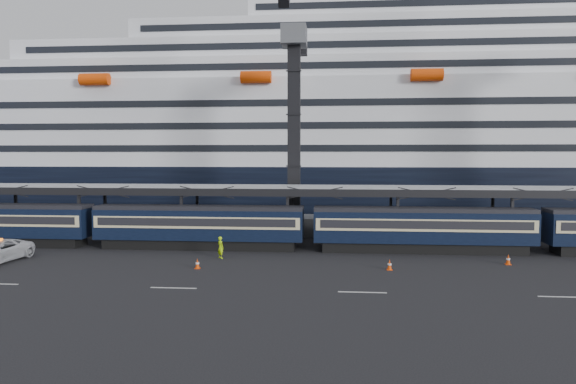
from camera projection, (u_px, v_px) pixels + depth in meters
The scene contains 9 objects.
ground at pixel (568, 282), 34.55m from camera, with size 260.00×260.00×0.00m, color black.
train at pixel (461, 228), 44.74m from camera, with size 133.05×3.00×4.05m.
canopy at pixel (502, 190), 48.09m from camera, with size 130.00×6.25×5.53m.
cruise_ship at pixel (429, 131), 79.48m from camera, with size 214.09×28.84×34.00m.
crane_dark_near at pixel (294, 123), 53.94m from camera, with size 4.50×17.75×35.08m.
worker at pixel (221, 247), 42.39m from camera, with size 0.66×0.43×1.81m, color #AFE80C.
traffic_cone_b at pixel (197, 264), 38.50m from camera, with size 0.39×0.39×0.78m.
traffic_cone_c at pixel (390, 265), 38.06m from camera, with size 0.40×0.40×0.81m.
traffic_cone_d at pixel (508, 259), 39.91m from camera, with size 0.42×0.42×0.83m.
Camera 1 is at (-15.86, -35.57, 8.44)m, focal length 32.00 mm.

